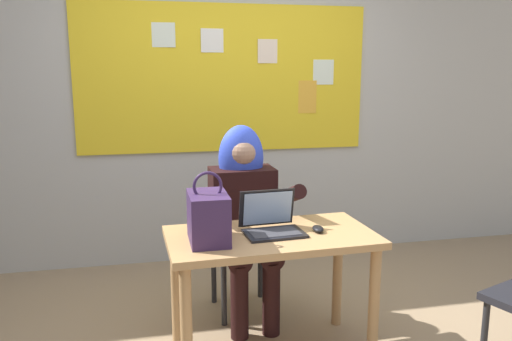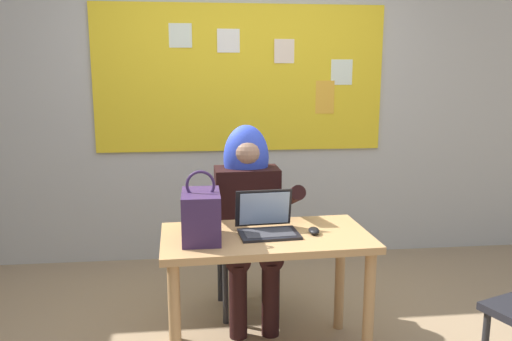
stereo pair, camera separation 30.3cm
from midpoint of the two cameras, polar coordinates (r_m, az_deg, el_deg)
wall_back_bulletin at (r=4.33m, az=0.28°, el=8.10°), size 6.79×1.84×2.75m
desk_main at (r=2.87m, az=4.25°, el=-9.37°), size 1.17×0.66×0.73m
chair_at_desk at (r=3.51m, az=1.30°, el=-7.09°), size 0.44×0.44×0.92m
person_costumed at (r=3.32m, az=1.72°, el=-3.97°), size 0.60×0.61×1.27m
laptop at (r=2.84m, az=4.33°, el=-6.00°), size 0.34×0.29×0.23m
computer_mouse at (r=2.86m, az=9.54°, el=-6.71°), size 0.07×0.11×0.03m
handbag at (r=2.70m, az=-2.97°, el=-5.09°), size 0.20×0.30×0.38m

